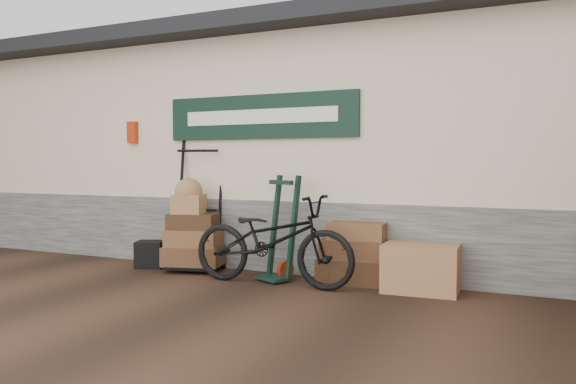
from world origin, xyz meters
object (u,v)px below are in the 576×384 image
at_px(porter_trolley, 198,201).
at_px(black_trunk, 150,254).
at_px(wicker_hamper, 421,268).
at_px(green_barrow, 281,228).
at_px(suitcase_stack, 354,252).
at_px(bicycle, 272,235).

bearing_deg(porter_trolley, black_trunk, -175.49).
relative_size(wicker_hamper, black_trunk, 2.24).
relative_size(porter_trolley, wicker_hamper, 2.25).
relative_size(porter_trolley, green_barrow, 1.43).
relative_size(green_barrow, black_trunk, 3.52).
bearing_deg(suitcase_stack, wicker_hamper, -11.29).
height_order(green_barrow, black_trunk, green_barrow).
relative_size(suitcase_stack, bicycle, 0.41).
height_order(porter_trolley, black_trunk, porter_trolley).
relative_size(porter_trolley, black_trunk, 5.03).
bearing_deg(suitcase_stack, porter_trolley, -179.40).
bearing_deg(porter_trolley, bicycle, -35.71).
distance_m(green_barrow, black_trunk, 1.96).
xyz_separation_m(porter_trolley, wicker_hamper, (2.91, -0.14, -0.62)).
bearing_deg(green_barrow, suitcase_stack, 40.74).
bearing_deg(wicker_hamper, black_trunk, -178.67).
xyz_separation_m(wicker_hamper, bicycle, (-1.58, -0.36, 0.31)).
relative_size(green_barrow, wicker_hamper, 1.57).
height_order(green_barrow, bicycle, green_barrow).
height_order(wicker_hamper, bicycle, bicycle).
height_order(wicker_hamper, black_trunk, wicker_hamper).
xyz_separation_m(green_barrow, wicker_hamper, (1.61, 0.08, -0.36)).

